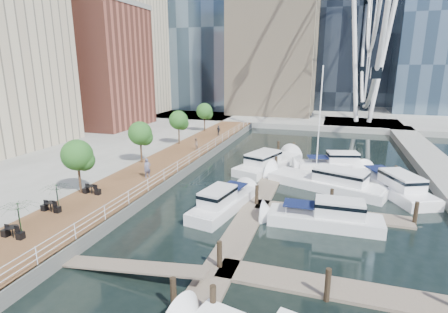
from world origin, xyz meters
TOP-DOWN VIEW (x-y plane):
  - ground at (0.00, 0.00)m, footprint 520.00×520.00m
  - boardwalk at (-9.00, 15.00)m, footprint 6.00×60.00m
  - seawall at (-6.00, 15.00)m, footprint 0.25×60.00m
  - land_far at (0.00, 102.00)m, footprint 200.00×114.00m
  - breakwater at (20.00, 20.00)m, footprint 4.00×60.00m
  - pier at (14.00, 52.00)m, footprint 14.00×12.00m
  - railing at (-6.10, 15.00)m, footprint 0.10×60.00m
  - floating_docks at (7.97, 9.98)m, footprint 16.00×34.00m
  - midrise_condos at (-33.57, 26.82)m, footprint 19.00×67.00m
  - street_trees at (-11.40, 14.00)m, footprint 2.60×42.60m
  - cafe_tables at (-10.40, -2.00)m, footprint 2.50×13.70m
  - yacht_foreground at (8.59, 5.72)m, footprint 8.99×2.60m
  - pedestrian_near at (-8.04, 9.39)m, footprint 0.78×0.82m
  - pedestrian_mid at (-7.85, 21.23)m, footprint 0.59×0.76m
  - pedestrian_far at (-8.08, 31.25)m, footprint 0.97×0.84m
  - moored_yachts at (7.80, 12.79)m, footprint 19.41×35.85m
  - cafe_seating at (-10.28, -4.36)m, footprint 4.00×12.92m

SIDE VIEW (x-z plane):
  - ground at x=0.00m, z-range 0.00..0.00m
  - yacht_foreground at x=8.59m, z-range -1.07..1.07m
  - moored_yachts at x=7.80m, z-range -5.75..5.75m
  - floating_docks at x=7.97m, z-range -0.81..1.79m
  - boardwalk at x=-9.00m, z-range 0.00..1.00m
  - seawall at x=-6.00m, z-range 0.00..1.00m
  - land_far at x=0.00m, z-range 0.00..1.00m
  - breakwater at x=20.00m, z-range 0.00..1.00m
  - pier at x=14.00m, z-range 0.00..1.00m
  - cafe_tables at x=-10.40m, z-range 1.00..1.74m
  - railing at x=-6.10m, z-range 1.00..2.05m
  - pedestrian_mid at x=-7.85m, z-range 1.00..2.56m
  - pedestrian_far at x=-8.08m, z-range 1.00..2.57m
  - pedestrian_near at x=-8.04m, z-range 1.00..2.89m
  - cafe_seating at x=-10.28m, z-range 0.95..3.23m
  - street_trees at x=-11.40m, z-range 1.99..6.59m
  - midrise_condos at x=-33.57m, z-range -0.58..27.42m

